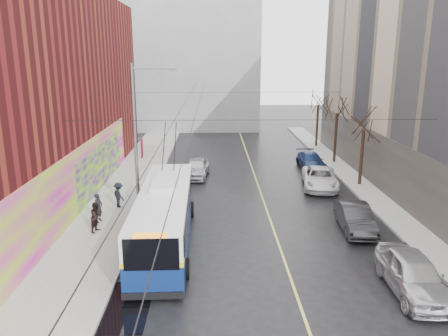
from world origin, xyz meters
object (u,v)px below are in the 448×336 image
object	(u,v)px
parked_car_b	(355,218)
pedestrian_a	(99,208)
following_car	(196,168)
pedestrian_b	(97,217)
pedestrian_c	(119,195)
tree_mid	(338,104)
streetlight_pole	(138,137)
parked_car_a	(413,274)
tree_far	(319,98)
parked_car_c	(320,178)
parked_car_d	(311,161)
trolleybus	(165,215)
tree_near	(365,119)

from	to	relation	value
parked_car_b	pedestrian_a	world-z (taller)	pedestrian_a
following_car	pedestrian_b	bearing A→B (deg)	-108.59
following_car	pedestrian_c	xyz separation A→B (m)	(-4.59, -7.38, 0.20)
tree_mid	following_car	bearing A→B (deg)	-160.73
streetlight_pole	parked_car_a	distance (m)	15.77
tree_far	parked_car_c	size ratio (longest dim) A/B	1.26
streetlight_pole	parked_car_d	world-z (taller)	streetlight_pole
tree_far	pedestrian_c	distance (m)	25.41
pedestrian_b	streetlight_pole	bearing A→B (deg)	-18.16
parked_car_a	pedestrian_a	size ratio (longest dim) A/B	2.86
tree_far	parked_car_d	distance (m)	10.20
parked_car_b	following_car	distance (m)	14.39
parked_car_b	following_car	size ratio (longest dim) A/B	1.00
tree_far	trolleybus	bearing A→B (deg)	-119.21
trolleybus	parked_car_b	distance (m)	10.43
parked_car_b	parked_car_c	distance (m)	8.00
trolleybus	pedestrian_a	xyz separation A→B (m)	(-4.06, 2.71, -0.53)
tree_mid	pedestrian_a	xyz separation A→B (m)	(-17.38, -14.12, -4.26)
streetlight_pole	parked_car_a	world-z (taller)	streetlight_pole
tree_near	pedestrian_a	distance (m)	19.20
trolleybus	pedestrian_b	distance (m)	4.05
tree_mid	parked_car_b	distance (m)	16.30
parked_car_b	parked_car_a	bearing A→B (deg)	-83.74
parked_car_b	following_car	world-z (taller)	following_car
tree_near	parked_car_b	bearing A→B (deg)	-109.90
trolleybus	streetlight_pole	bearing A→B (deg)	114.45
streetlight_pole	parked_car_b	xyz separation A→B (m)	(12.11, -2.36, -4.13)
parked_car_d	tree_far	bearing A→B (deg)	71.91
following_car	tree_mid	bearing A→B (deg)	24.39
streetlight_pole	tree_near	xyz separation A→B (m)	(15.14, 6.00, 0.13)
parked_car_b	pedestrian_a	bearing A→B (deg)	178.99
parked_car_d	pedestrian_b	size ratio (longest dim) A/B	2.76
parked_car_b	tree_far	bearing A→B (deg)	86.26
pedestrian_a	tree_mid	bearing A→B (deg)	-33.83
streetlight_pole	parked_car_a	bearing A→B (deg)	-35.77
pedestrian_c	parked_car_a	bearing A→B (deg)	-166.30
tree_mid	parked_car_d	bearing A→B (deg)	-143.94
parked_car_d	pedestrian_a	distance (m)	19.31
tree_far	pedestrian_a	bearing A→B (deg)	-129.47
parked_car_a	pedestrian_a	world-z (taller)	pedestrian_a
parked_car_a	parked_car_c	world-z (taller)	parked_car_a
pedestrian_c	streetlight_pole	bearing A→B (deg)	-170.17
pedestrian_a	pedestrian_b	size ratio (longest dim) A/B	1.01
streetlight_pole	parked_car_c	size ratio (longest dim) A/B	1.73
tree_near	parked_car_c	xyz separation A→B (m)	(-3.07, -0.37, -4.25)
tree_far	pedestrian_b	size ratio (longest dim) A/B	3.96
tree_mid	pedestrian_c	distance (m)	20.85
trolleybus	parked_car_c	distance (m)	13.97
tree_near	parked_car_d	distance (m)	7.19
tree_mid	parked_car_a	size ratio (longest dim) A/B	1.39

